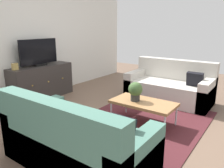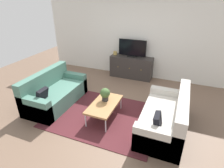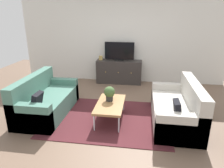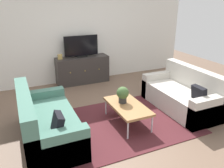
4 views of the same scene
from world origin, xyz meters
name	(u,v)px [view 1 (image 1 of 4)]	position (x,y,z in m)	size (l,w,h in m)	color
ground_plane	(131,121)	(0.00, 0.00, 0.00)	(10.00, 10.00, 0.00)	brown
wall_back	(32,36)	(0.00, 2.55, 1.35)	(6.40, 0.12, 2.70)	silver
area_rug	(139,123)	(0.00, -0.15, 0.01)	(2.50, 1.90, 0.01)	#4C1E23
couch_left_side	(73,144)	(-1.44, -0.10, 0.28)	(0.85, 1.72, 0.86)	#4C7A6B
couch_right_side	(170,87)	(1.44, -0.10, 0.28)	(0.85, 1.72, 0.86)	beige
coffee_table	(143,103)	(0.05, -0.19, 0.35)	(0.55, 1.02, 0.38)	#A37547
potted_plant	(135,91)	(0.01, -0.06, 0.55)	(0.23, 0.23, 0.31)	#2D2D2D
tv_console	(42,82)	(-0.05, 2.27, 0.36)	(1.41, 0.47, 0.72)	#332D2B
flat_screen_tv	(39,53)	(-0.05, 2.29, 1.01)	(0.91, 0.16, 0.57)	black
mantel_clock	(15,67)	(-0.63, 2.27, 0.79)	(0.11, 0.07, 0.13)	tan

